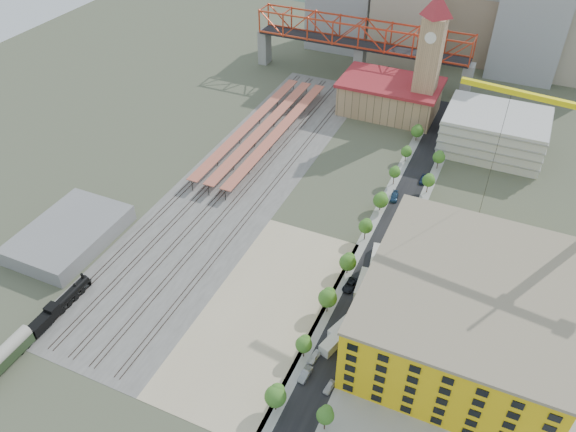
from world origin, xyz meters
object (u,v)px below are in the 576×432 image
at_px(locomotive, 62,303).
at_px(site_trailer_d, 376,257).
at_px(car_0, 314,357).
at_px(clock_tower, 431,49).
at_px(site_trailer_b, 343,326).
at_px(construction_building, 466,311).
at_px(site_trailer_a, 336,339).
at_px(site_trailer_c, 363,284).

height_order(locomotive, site_trailer_d, locomotive).
bearing_deg(car_0, site_trailer_d, 94.20).
bearing_deg(clock_tower, site_trailer_b, -85.79).
bearing_deg(construction_building, site_trailer_a, -153.07).
height_order(clock_tower, car_0, clock_tower).
distance_m(construction_building, site_trailer_b, 28.62).
relative_size(locomotive, site_trailer_a, 2.04).
bearing_deg(site_trailer_b, locomotive, -141.96).
height_order(site_trailer_a, site_trailer_c, site_trailer_a).
xyz_separation_m(clock_tower, locomotive, (-58.00, -131.09, -26.72)).
distance_m(construction_building, site_trailer_d, 32.66).
height_order(site_trailer_b, car_0, site_trailer_b).
xyz_separation_m(construction_building, site_trailer_d, (-26.00, 17.99, -8.20)).
relative_size(construction_building, locomotive, 2.39).
bearing_deg(site_trailer_d, construction_building, -44.82).
distance_m(construction_building, site_trailer_a, 30.24).
distance_m(construction_building, car_0, 36.13).
xyz_separation_m(site_trailer_a, site_trailer_c, (0.00, 19.63, -0.05)).
xyz_separation_m(site_trailer_a, site_trailer_d, (0.00, 31.20, -0.21)).
relative_size(locomotive, car_0, 4.95).
relative_size(site_trailer_c, car_0, 2.34).
xyz_separation_m(locomotive, site_trailer_d, (66.00, 49.09, -0.76)).
bearing_deg(site_trailer_d, site_trailer_a, -100.13).
height_order(site_trailer_b, site_trailer_d, site_trailer_d).
distance_m(clock_tower, site_trailer_d, 86.85).
bearing_deg(site_trailer_c, locomotive, -156.26).
distance_m(locomotive, site_trailer_a, 68.39).
bearing_deg(construction_building, clock_tower, 108.78).
relative_size(construction_building, site_trailer_d, 5.70).
height_order(construction_building, site_trailer_d, construction_building).
bearing_deg(locomotive, site_trailer_a, 15.17).
bearing_deg(construction_building, site_trailer_c, 166.13).
distance_m(locomotive, site_trailer_d, 82.26).
bearing_deg(site_trailer_a, site_trailer_d, 105.61).
distance_m(site_trailer_b, car_0, 11.42).
xyz_separation_m(locomotive, site_trailer_c, (66.00, 37.52, -0.60)).
distance_m(clock_tower, site_trailer_b, 112.42).
distance_m(site_trailer_a, car_0, 7.21).
bearing_deg(site_trailer_d, site_trailer_b, -100.13).
bearing_deg(construction_building, car_0, -145.77).
height_order(clock_tower, construction_building, clock_tower).
height_order(construction_building, site_trailer_a, construction_building).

